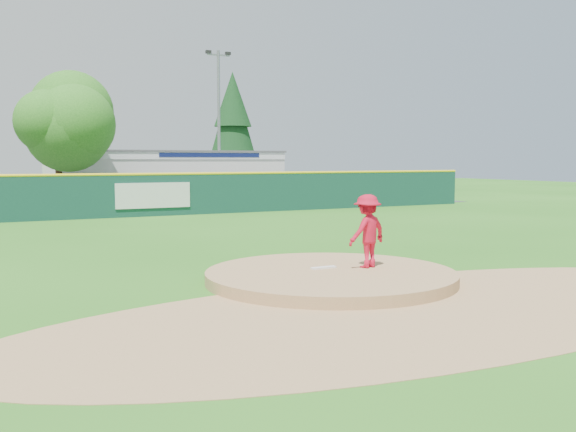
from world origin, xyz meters
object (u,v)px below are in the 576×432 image
van (120,193)px  pool_building_grp (164,174)px  deciduous_tree (57,125)px  conifer_tree (233,124)px  pitcher (367,231)px  light_pole_right (219,117)px

van → pool_building_grp: pool_building_grp is taller
deciduous_tree → conifer_tree: size_ratio=0.77×
pitcher → deciduous_tree: (-2.95, 25.02, 3.48)m
conifer_tree → light_pole_right: bearing=-119.7°
conifer_tree → van: bearing=-136.3°
conifer_tree → light_pole_right: light_pole_right is taller
pool_building_grp → light_pole_right: (3.00, -2.99, 3.88)m
pool_building_grp → light_pole_right: 5.75m
pitcher → conifer_tree: bearing=-122.4°
pitcher → conifer_tree: 38.24m
pitcher → deciduous_tree: bearing=-97.2°
pitcher → van: (0.29, 24.79, -0.28)m
pool_building_grp → deciduous_tree: size_ratio=2.07×
conifer_tree → pool_building_grp: bearing=-150.2°
pitcher → deciduous_tree: deciduous_tree is taller
van → deciduous_tree: 4.97m
conifer_tree → light_pole_right: 8.06m
van → deciduous_tree: (-3.24, 0.23, 3.76)m
pool_building_grp → van: bearing=-123.4°
pitcher → pool_building_grp: 32.41m
deciduous_tree → light_pole_right: size_ratio=0.74×
deciduous_tree → van: bearing=-4.1°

